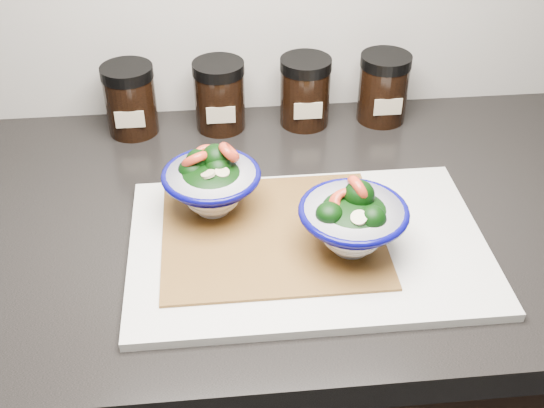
{
  "coord_description": "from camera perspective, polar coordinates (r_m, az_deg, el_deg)",
  "views": [
    {
      "loc": [
        -0.04,
        0.71,
        1.47
      ],
      "look_at": [
        0.03,
        1.39,
        0.96
      ],
      "focal_mm": 45.0,
      "sensor_mm": 36.0,
      "label": 1
    }
  ],
  "objects": [
    {
      "name": "bamboo_mat",
      "position": [
        0.87,
        0.0,
        -2.41
      ],
      "size": [
        0.28,
        0.24,
        0.0
      ],
      "primitive_type": "cube",
      "color": "olive",
      "rests_on": "cutting_board"
    },
    {
      "name": "spice_jar_c",
      "position": [
        1.11,
        2.78,
        9.39
      ],
      "size": [
        0.08,
        0.08,
        0.11
      ],
      "color": "black",
      "rests_on": "countertop"
    },
    {
      "name": "bowl_right",
      "position": [
        0.83,
        6.78,
        -1.44
      ],
      "size": [
        0.13,
        0.13,
        0.1
      ],
      "rotation": [
        0.0,
        0.0,
        -0.38
      ],
      "color": "white",
      "rests_on": "bamboo_mat"
    },
    {
      "name": "cutting_board",
      "position": [
        0.87,
        3.0,
        -3.47
      ],
      "size": [
        0.45,
        0.3,
        0.01
      ],
      "primitive_type": "cube",
      "color": "silver",
      "rests_on": "countertop"
    },
    {
      "name": "spice_jar_a",
      "position": [
        1.11,
        -11.77,
        8.55
      ],
      "size": [
        0.08,
        0.08,
        0.11
      ],
      "color": "black",
      "rests_on": "countertop"
    },
    {
      "name": "bowl_left",
      "position": [
        0.89,
        -5.1,
        1.78
      ],
      "size": [
        0.13,
        0.13,
        0.1
      ],
      "rotation": [
        0.0,
        0.0,
        0.28
      ],
      "color": "white",
      "rests_on": "bamboo_mat"
    },
    {
      "name": "spice_jar_b",
      "position": [
        1.1,
        -4.41,
        9.05
      ],
      "size": [
        0.08,
        0.08,
        0.11
      ],
      "color": "black",
      "rests_on": "countertop"
    },
    {
      "name": "countertop",
      "position": [
        0.94,
        -2.02,
        -1.8
      ],
      "size": [
        3.5,
        0.6,
        0.04
      ],
      "primitive_type": "cube",
      "color": "black",
      "rests_on": "cabinet"
    },
    {
      "name": "spice_jar_d",
      "position": [
        1.14,
        9.3,
        9.57
      ],
      "size": [
        0.08,
        0.08,
        0.11
      ],
      "color": "black",
      "rests_on": "countertop"
    }
  ]
}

